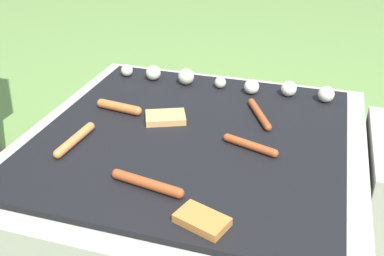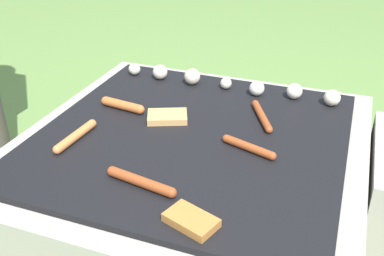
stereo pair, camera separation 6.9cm
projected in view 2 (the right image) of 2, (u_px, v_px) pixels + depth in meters
ground_plane at (192, 239)px, 1.52m from camera, size 14.00×14.00×0.00m
grill at (192, 191)px, 1.42m from camera, size 0.99×0.99×0.41m
sausage_front_center at (262, 116)px, 1.40m from camera, size 0.10×0.18×0.02m
sausage_front_left at (123, 105)px, 1.45m from camera, size 0.16×0.05×0.03m
sausage_back_center at (76, 136)px, 1.28m from camera, size 0.04×0.19×0.03m
sausage_front_right at (249, 147)px, 1.23m from camera, size 0.16×0.07×0.02m
sausage_back_right at (141, 182)px, 1.09m from camera, size 0.20×0.06×0.03m
bread_slice_right at (191, 220)px, 0.97m from camera, size 0.13×0.10×0.02m
bread_slice_center at (167, 117)px, 1.39m from camera, size 0.15×0.13×0.02m
mushroom_row at (229, 82)px, 1.59m from camera, size 0.78×0.07×0.06m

